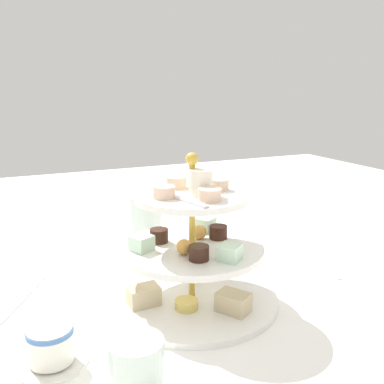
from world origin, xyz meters
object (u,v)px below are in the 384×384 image
at_px(butter_knife_left, 309,262).
at_px(teacup_with_saucer, 51,347).
at_px(tiered_serving_stand, 192,258).
at_px(water_glass_tall_right, 145,225).
at_px(water_glass_short_left, 137,368).
at_px(butter_knife_right, 23,297).

bearing_deg(butter_knife_left, teacup_with_saucer, 102.62).
relative_size(tiered_serving_stand, water_glass_tall_right, 2.25).
xyz_separation_m(water_glass_short_left, teacup_with_saucer, (-0.10, -0.08, -0.01)).
height_order(tiered_serving_stand, teacup_with_saucer, tiered_serving_stand).
xyz_separation_m(water_glass_short_left, butter_knife_left, (-0.23, 0.43, -0.03)).
bearing_deg(butter_knife_right, water_glass_tall_right, 141.25).
bearing_deg(teacup_with_saucer, water_glass_tall_right, 143.53).
bearing_deg(water_glass_short_left, tiered_serving_stand, 139.91).
bearing_deg(butter_knife_left, butter_knife_right, 80.03).
xyz_separation_m(water_glass_tall_right, teacup_with_saucer, (0.31, -0.23, -0.04)).
xyz_separation_m(tiered_serving_stand, butter_knife_right, (-0.13, -0.25, -0.07)).
bearing_deg(water_glass_short_left, butter_knife_left, 117.91).
bearing_deg(tiered_serving_stand, water_glass_tall_right, -179.92).
height_order(butter_knife_left, butter_knife_right, same).
distance_m(water_glass_tall_right, water_glass_short_left, 0.44).
xyz_separation_m(water_glass_tall_right, butter_knife_right, (0.11, -0.25, -0.06)).
height_order(water_glass_short_left, teacup_with_saucer, water_glass_short_left).
relative_size(water_glass_short_left, butter_knife_right, 0.41).
bearing_deg(water_glass_tall_right, teacup_with_saucer, -36.47).
distance_m(tiered_serving_stand, butter_knife_left, 0.29).
bearing_deg(water_glass_tall_right, butter_knife_right, -67.36).
relative_size(teacup_with_saucer, butter_knife_left, 0.53).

